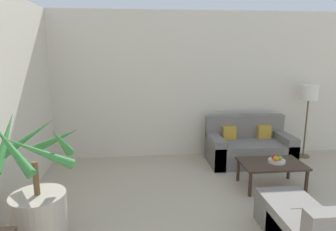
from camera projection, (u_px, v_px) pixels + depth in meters
wall_back at (242, 85)px, 5.70m from camera, size 8.67×0.06×2.70m
potted_palm at (39, 204)px, 3.11m from camera, size 0.92×0.93×1.41m
sofa_loveseat at (249, 148)px, 5.41m from camera, size 1.47×0.77×0.82m
floor_lamp at (309, 97)px, 5.51m from camera, size 0.31×0.31×1.38m
coffee_table at (272, 166)px, 4.41m from camera, size 0.91×0.60×0.38m
fruit_bowl at (277, 161)px, 4.40m from camera, size 0.25×0.25×0.04m
apple_red at (274, 157)px, 4.41m from camera, size 0.07×0.07×0.07m
apple_green at (280, 158)px, 4.37m from camera, size 0.07×0.07×0.07m
orange_fruit at (276, 159)px, 4.32m from camera, size 0.08×0.08×0.08m
ottoman at (286, 212)px, 3.40m from camera, size 0.55×0.51×0.39m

